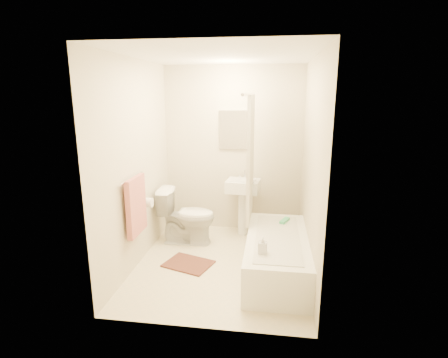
# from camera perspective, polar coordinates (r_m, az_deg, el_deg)

# --- Properties ---
(floor) EXTENTS (2.40, 2.40, 0.00)m
(floor) POSITION_cam_1_polar(r_m,az_deg,el_deg) (4.36, -0.47, -13.68)
(floor) COLOR beige
(floor) RESTS_ON ground
(ceiling) EXTENTS (2.40, 2.40, 0.00)m
(ceiling) POSITION_cam_1_polar(r_m,az_deg,el_deg) (3.88, -0.54, 19.57)
(ceiling) COLOR white
(ceiling) RESTS_ON ground
(wall_back) EXTENTS (2.00, 0.02, 2.40)m
(wall_back) POSITION_cam_1_polar(r_m,az_deg,el_deg) (5.12, 1.48, 4.71)
(wall_back) COLOR beige
(wall_back) RESTS_ON ground
(wall_left) EXTENTS (0.02, 2.40, 2.40)m
(wall_left) POSITION_cam_1_polar(r_m,az_deg,el_deg) (4.21, -14.10, 2.29)
(wall_left) COLOR beige
(wall_left) RESTS_ON ground
(wall_right) EXTENTS (0.02, 2.40, 2.40)m
(wall_right) POSITION_cam_1_polar(r_m,az_deg,el_deg) (3.93, 14.08, 1.48)
(wall_right) COLOR beige
(wall_right) RESTS_ON ground
(mirror) EXTENTS (0.40, 0.03, 0.55)m
(mirror) POSITION_cam_1_polar(r_m,az_deg,el_deg) (5.06, 1.48, 8.03)
(mirror) COLOR white
(mirror) RESTS_ON wall_back
(curtain_rod) EXTENTS (0.03, 1.70, 0.03)m
(curtain_rod) POSITION_cam_1_polar(r_m,az_deg,el_deg) (3.93, 4.15, 13.62)
(curtain_rod) COLOR silver
(curtain_rod) RESTS_ON wall_back
(shower_curtain) EXTENTS (0.04, 0.80, 1.55)m
(shower_curtain) POSITION_cam_1_polar(r_m,az_deg,el_deg) (4.40, 4.33, 3.43)
(shower_curtain) COLOR silver
(shower_curtain) RESTS_ON curtain_rod
(towel_bar) EXTENTS (0.02, 0.60, 0.02)m
(towel_bar) POSITION_cam_1_polar(r_m,az_deg,el_deg) (3.99, -14.81, 0.15)
(towel_bar) COLOR silver
(towel_bar) RESTS_ON wall_left
(towel) EXTENTS (0.06, 0.45, 0.66)m
(towel) POSITION_cam_1_polar(r_m,az_deg,el_deg) (4.06, -14.14, -4.25)
(towel) COLOR #CC7266
(towel) RESTS_ON towel_bar
(toilet_paper) EXTENTS (0.11, 0.12, 0.12)m
(toilet_paper) POSITION_cam_1_polar(r_m,az_deg,el_deg) (4.42, -12.30, -3.78)
(toilet_paper) COLOR white
(toilet_paper) RESTS_ON wall_left
(toilet) EXTENTS (0.78, 0.45, 0.75)m
(toilet) POSITION_cam_1_polar(r_m,az_deg,el_deg) (4.83, -6.05, -6.06)
(toilet) COLOR white
(toilet) RESTS_ON floor
(sink) EXTENTS (0.49, 0.40, 0.89)m
(sink) POSITION_cam_1_polar(r_m,az_deg,el_deg) (5.04, 3.12, -4.29)
(sink) COLOR white
(sink) RESTS_ON floor
(bathtub) EXTENTS (0.68, 1.55, 0.44)m
(bathtub) POSITION_cam_1_polar(r_m,az_deg,el_deg) (4.12, 8.61, -12.17)
(bathtub) COLOR white
(bathtub) RESTS_ON floor
(bath_mat) EXTENTS (0.64, 0.56, 0.02)m
(bath_mat) POSITION_cam_1_polar(r_m,az_deg,el_deg) (4.36, -5.84, -13.60)
(bath_mat) COLOR #54231C
(bath_mat) RESTS_ON floor
(soap_bottle) EXTENTS (0.09, 0.09, 0.18)m
(soap_bottle) POSITION_cam_1_polar(r_m,az_deg,el_deg) (3.58, 6.31, -10.72)
(soap_bottle) COLOR white
(soap_bottle) RESTS_ON bathtub
(scrub_brush) EXTENTS (0.14, 0.22, 0.04)m
(scrub_brush) POSITION_cam_1_polar(r_m,az_deg,el_deg) (4.47, 9.87, -6.74)
(scrub_brush) COLOR #44BF79
(scrub_brush) RESTS_ON bathtub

